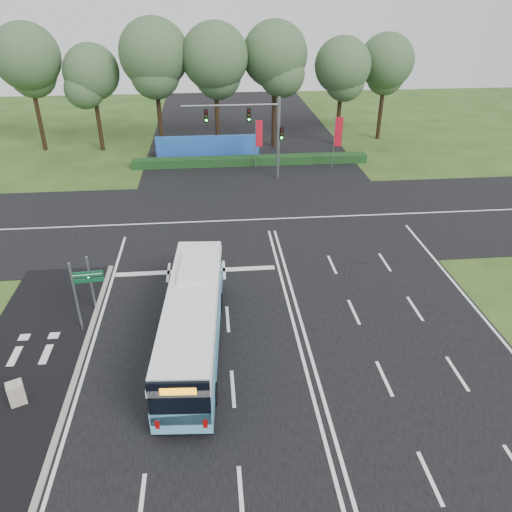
{
  "coord_description": "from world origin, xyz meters",
  "views": [
    {
      "loc": [
        -3.81,
        -20.84,
        15.17
      ],
      "look_at": [
        -1.65,
        2.0,
        2.55
      ],
      "focal_mm": 35.0,
      "sensor_mm": 36.0,
      "label": 1
    }
  ],
  "objects": [
    {
      "name": "ground",
      "position": [
        0.0,
        0.0,
        0.0
      ],
      "size": [
        120.0,
        120.0,
        0.0
      ],
      "primitive_type": "plane",
      "color": "#284717",
      "rests_on": "ground"
    },
    {
      "name": "pedestrian_signal",
      "position": [
        -10.2,
        1.56,
        1.73
      ],
      "size": [
        0.29,
        0.41,
        3.16
      ],
      "rotation": [
        0.0,
        0.0,
        0.25
      ],
      "color": "gray",
      "rests_on": "ground"
    },
    {
      "name": "utility_cabinet",
      "position": [
        -12.08,
        -4.98,
        0.53
      ],
      "size": [
        0.79,
        0.74,
        1.05
      ],
      "primitive_type": "cube",
      "rotation": [
        0.0,
        0.0,
        0.42
      ],
      "color": "#B5AA92",
      "rests_on": "ground"
    },
    {
      "name": "banner_flag_right",
      "position": [
        7.58,
        22.5,
        3.18
      ],
      "size": [
        0.69,
        0.28,
        4.9
      ],
      "rotation": [
        0.0,
        0.0,
        -0.33
      ],
      "color": "gray",
      "rests_on": "ground"
    },
    {
      "name": "blue_hoarding",
      "position": [
        -4.0,
        27.0,
        1.1
      ],
      "size": [
        10.0,
        0.3,
        2.2
      ],
      "primitive_type": "cube",
      "color": "blue",
      "rests_on": "ground"
    },
    {
      "name": "road_cross",
      "position": [
        0.0,
        12.0,
        0.03
      ],
      "size": [
        120.0,
        14.0,
        0.05
      ],
      "primitive_type": "cube",
      "color": "black",
      "rests_on": "ground"
    },
    {
      "name": "kerb_strip",
      "position": [
        -10.1,
        -3.0,
        0.06
      ],
      "size": [
        0.25,
        18.0,
        0.12
      ],
      "primitive_type": "cube",
      "color": "gray",
      "rests_on": "ground"
    },
    {
      "name": "hedge",
      "position": [
        0.0,
        24.5,
        0.4
      ],
      "size": [
        22.0,
        1.2,
        0.8
      ],
      "primitive_type": "cube",
      "color": "#123316",
      "rests_on": "ground"
    },
    {
      "name": "street_sign",
      "position": [
        -10.19,
        -0.18,
        2.43
      ],
      "size": [
        1.49,
        0.22,
        3.84
      ],
      "rotation": [
        0.0,
        0.0,
        0.09
      ],
      "color": "gray",
      "rests_on": "ground"
    },
    {
      "name": "traffic_light_gantry",
      "position": [
        0.21,
        20.5,
        4.66
      ],
      "size": [
        8.41,
        0.28,
        7.0
      ],
      "color": "gray",
      "rests_on": "ground"
    },
    {
      "name": "road_main",
      "position": [
        0.0,
        0.0,
        0.02
      ],
      "size": [
        20.0,
        120.0,
        0.04
      ],
      "primitive_type": "cube",
      "color": "black",
      "rests_on": "ground"
    },
    {
      "name": "eucalyptus_row",
      "position": [
        -3.61,
        30.43,
        8.68
      ],
      "size": [
        41.34,
        9.01,
        12.6
      ],
      "color": "black",
      "rests_on": "ground"
    },
    {
      "name": "bike_path",
      "position": [
        -12.5,
        -3.0,
        0.03
      ],
      "size": [
        5.0,
        18.0,
        0.06
      ],
      "primitive_type": "cube",
      "color": "black",
      "rests_on": "ground"
    },
    {
      "name": "city_bus",
      "position": [
        -4.94,
        -2.14,
        1.6
      ],
      "size": [
        3.04,
        11.19,
        3.18
      ],
      "rotation": [
        0.0,
        0.0,
        -0.07
      ],
      "color": "#5EB0DA",
      "rests_on": "ground"
    },
    {
      "name": "banner_flag_mid",
      "position": [
        0.6,
        23.63,
        2.92
      ],
      "size": [
        0.65,
        0.17,
        4.47
      ],
      "rotation": [
        0.0,
        0.0,
        0.18
      ],
      "color": "gray",
      "rests_on": "ground"
    }
  ]
}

